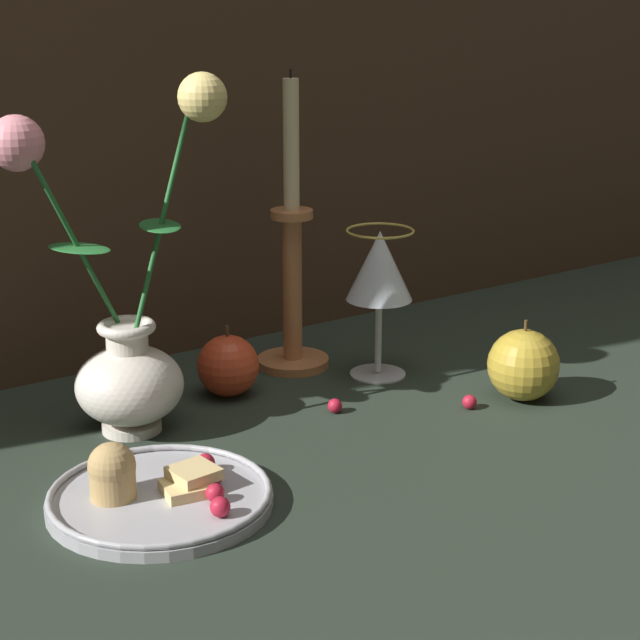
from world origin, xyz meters
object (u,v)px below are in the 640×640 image
(vase, at_px, (124,334))
(apple_near_glass, at_px, (523,365))
(plate_with_pastries, at_px, (155,493))
(candlestick, at_px, (292,276))
(wine_glass, at_px, (379,271))
(apple_beside_vase, at_px, (228,366))

(vase, xyz_separation_m, apple_near_glass, (0.39, -0.16, -0.07))
(vase, distance_m, plate_with_pastries, 0.20)
(vase, distance_m, candlestick, 0.26)
(apple_near_glass, bearing_deg, plate_with_pastries, 179.94)
(vase, relative_size, candlestick, 1.03)
(wine_glass, distance_m, apple_beside_vase, 0.20)
(apple_beside_vase, height_order, apple_near_glass, apple_near_glass)
(vase, relative_size, plate_with_pastries, 1.80)
(vase, height_order, plate_with_pastries, vase)
(wine_glass, bearing_deg, apple_near_glass, -60.87)
(apple_beside_vase, bearing_deg, candlestick, 19.42)
(vase, bearing_deg, apple_beside_vase, 12.35)
(wine_glass, relative_size, apple_beside_vase, 2.15)
(wine_glass, relative_size, candlestick, 0.50)
(candlestick, relative_size, apple_beside_vase, 4.29)
(plate_with_pastries, height_order, wine_glass, wine_glass)
(vase, xyz_separation_m, wine_glass, (0.31, -0.01, 0.02))
(wine_glass, xyz_separation_m, apple_near_glass, (0.08, -0.15, -0.09))
(apple_beside_vase, bearing_deg, wine_glass, -13.70)
(vase, bearing_deg, apple_near_glass, -22.67)
(plate_with_pastries, xyz_separation_m, wine_glass, (0.36, 0.15, 0.11))
(vase, bearing_deg, candlestick, 15.62)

